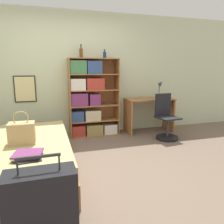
% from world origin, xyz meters
% --- Properties ---
extents(ground_plane, '(14.00, 14.00, 0.00)m').
position_xyz_m(ground_plane, '(0.00, 0.00, 0.00)').
color(ground_plane, '#756051').
extents(wall_back, '(10.00, 0.09, 2.60)m').
position_xyz_m(wall_back, '(-0.00, 1.72, 1.30)').
color(wall_back, beige).
rests_on(wall_back, ground_plane).
extents(bed, '(1.06, 2.10, 0.47)m').
position_xyz_m(bed, '(-0.67, 0.02, 0.23)').
color(bed, '#A36B3D').
rests_on(bed, ground_plane).
extents(handbag, '(0.32, 0.22, 0.43)m').
position_xyz_m(handbag, '(-0.74, -0.12, 0.62)').
color(handbag, tan).
rests_on(handbag, bed).
extents(book_stack_on_bed, '(0.34, 0.38, 0.06)m').
position_xyz_m(book_stack_on_bed, '(-0.65, -0.62, 0.50)').
color(book_stack_on_bed, '#232328').
rests_on(book_stack_on_bed, bed).
extents(suitcase, '(0.54, 0.25, 0.79)m').
position_xyz_m(suitcase, '(-0.49, -1.42, 0.33)').
color(suitcase, black).
rests_on(suitcase, ground_plane).
extents(bookcase, '(1.04, 0.35, 1.64)m').
position_xyz_m(bookcase, '(0.45, 1.49, 0.78)').
color(bookcase, '#A36B3D').
rests_on(bookcase, ground_plane).
extents(bottle_green, '(0.07, 0.07, 0.27)m').
position_xyz_m(bottle_green, '(0.30, 1.53, 1.74)').
color(bottle_green, brown).
rests_on(bottle_green, bookcase).
extents(bottle_brown, '(0.07, 0.07, 0.18)m').
position_xyz_m(bottle_brown, '(0.79, 1.50, 1.71)').
color(bottle_brown, navy).
rests_on(bottle_brown, bookcase).
extents(desk, '(1.06, 0.54, 0.77)m').
position_xyz_m(desk, '(1.80, 1.40, 0.52)').
color(desk, '#A36B3D').
rests_on(desk, ground_plane).
extents(desk_lamp, '(0.16, 0.11, 0.41)m').
position_xyz_m(desk_lamp, '(2.07, 1.41, 1.04)').
color(desk_lamp, navy).
rests_on(desk_lamp, desk).
extents(desk_chair, '(0.45, 0.45, 0.92)m').
position_xyz_m(desk_chair, '(1.91, 0.82, 0.30)').
color(desk_chair, black).
rests_on(desk_chair, ground_plane).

